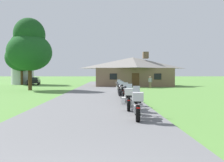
{
  "coord_description": "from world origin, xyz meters",
  "views": [
    {
      "loc": [
        0.73,
        -1.98,
        1.85
      ],
      "look_at": [
        1.35,
        18.86,
        1.27
      ],
      "focal_mm": 35.72,
      "sensor_mm": 36.0,
      "label": 1
    }
  ],
  "objects_px": {
    "motorcycle_black_sixth_in_row": "(119,88)",
    "metal_silo_distant": "(23,61)",
    "motorcycle_red_third_in_row": "(127,95)",
    "motorcycle_red_nearest_to_camera": "(137,105)",
    "parked_black_suv_far_left": "(34,81)",
    "motorcycle_white_second_in_row": "(129,99)",
    "tree_left_far": "(22,54)",
    "tree_left_near": "(30,47)",
    "bystander_gray_shirt_near_lodge": "(150,81)",
    "motorcycle_white_fifth_in_row": "(122,90)",
    "motorcycle_black_farthest_in_row": "(120,87)",
    "motorcycle_silver_fourth_in_row": "(123,92)"
  },
  "relations": [
    {
      "from": "bystander_gray_shirt_near_lodge",
      "to": "motorcycle_silver_fourth_in_row",
      "type": "bearing_deg",
      "value": -72.98
    },
    {
      "from": "motorcycle_silver_fourth_in_row",
      "to": "tree_left_far",
      "type": "bearing_deg",
      "value": 120.88
    },
    {
      "from": "motorcycle_white_second_in_row",
      "to": "parked_black_suv_far_left",
      "type": "bearing_deg",
      "value": 122.38
    },
    {
      "from": "motorcycle_red_nearest_to_camera",
      "to": "parked_black_suv_far_left",
      "type": "bearing_deg",
      "value": 119.55
    },
    {
      "from": "parked_black_suv_far_left",
      "to": "tree_left_far",
      "type": "bearing_deg",
      "value": 178.06
    },
    {
      "from": "tree_left_near",
      "to": "metal_silo_distant",
      "type": "bearing_deg",
      "value": 112.71
    },
    {
      "from": "motorcycle_black_sixth_in_row",
      "to": "metal_silo_distant",
      "type": "bearing_deg",
      "value": 129.1
    },
    {
      "from": "motorcycle_red_nearest_to_camera",
      "to": "tree_left_far",
      "type": "bearing_deg",
      "value": 122.8
    },
    {
      "from": "bystander_gray_shirt_near_lodge",
      "to": "parked_black_suv_far_left",
      "type": "bearing_deg",
      "value": -173.71
    },
    {
      "from": "motorcycle_red_third_in_row",
      "to": "tree_left_near",
      "type": "relative_size",
      "value": 0.24
    },
    {
      "from": "motorcycle_red_nearest_to_camera",
      "to": "motorcycle_silver_fourth_in_row",
      "type": "bearing_deg",
      "value": 95.74
    },
    {
      "from": "motorcycle_black_sixth_in_row",
      "to": "metal_silo_distant",
      "type": "distance_m",
      "value": 29.29
    },
    {
      "from": "motorcycle_black_sixth_in_row",
      "to": "motorcycle_white_fifth_in_row",
      "type": "bearing_deg",
      "value": -85.12
    },
    {
      "from": "motorcycle_black_sixth_in_row",
      "to": "motorcycle_black_farthest_in_row",
      "type": "bearing_deg",
      "value": 87.47
    },
    {
      "from": "bystander_gray_shirt_near_lodge",
      "to": "metal_silo_distant",
      "type": "xyz_separation_m",
      "value": [
        -22.32,
        12.98,
        3.52
      ]
    },
    {
      "from": "motorcycle_red_third_in_row",
      "to": "bystander_gray_shirt_near_lodge",
      "type": "distance_m",
      "value": 17.81
    },
    {
      "from": "motorcycle_white_fifth_in_row",
      "to": "motorcycle_red_nearest_to_camera",
      "type": "bearing_deg",
      "value": -94.37
    },
    {
      "from": "motorcycle_red_nearest_to_camera",
      "to": "motorcycle_white_fifth_in_row",
      "type": "relative_size",
      "value": 1.0
    },
    {
      "from": "bystander_gray_shirt_near_lodge",
      "to": "tree_left_far",
      "type": "relative_size",
      "value": 0.18
    },
    {
      "from": "motorcycle_black_sixth_in_row",
      "to": "tree_left_far",
      "type": "distance_m",
      "value": 27.09
    },
    {
      "from": "motorcycle_red_nearest_to_camera",
      "to": "metal_silo_distant",
      "type": "xyz_separation_m",
      "value": [
        -17.38,
        34.73,
        3.84
      ]
    },
    {
      "from": "motorcycle_silver_fourth_in_row",
      "to": "tree_left_far",
      "type": "height_order",
      "value": "tree_left_far"
    },
    {
      "from": "motorcycle_red_third_in_row",
      "to": "tree_left_far",
      "type": "bearing_deg",
      "value": 121.47
    },
    {
      "from": "motorcycle_white_fifth_in_row",
      "to": "motorcycle_silver_fourth_in_row",
      "type": "bearing_deg",
      "value": -95.76
    },
    {
      "from": "motorcycle_white_second_in_row",
      "to": "tree_left_near",
      "type": "bearing_deg",
      "value": 130.28
    },
    {
      "from": "motorcycle_white_fifth_in_row",
      "to": "parked_black_suv_far_left",
      "type": "relative_size",
      "value": 0.43
    },
    {
      "from": "motorcycle_red_third_in_row",
      "to": "metal_silo_distant",
      "type": "height_order",
      "value": "metal_silo_distant"
    },
    {
      "from": "motorcycle_white_second_in_row",
      "to": "metal_silo_distant",
      "type": "xyz_separation_m",
      "value": [
        -17.29,
        32.36,
        3.85
      ]
    },
    {
      "from": "motorcycle_black_sixth_in_row",
      "to": "metal_silo_distant",
      "type": "relative_size",
      "value": 0.23
    },
    {
      "from": "tree_left_far",
      "to": "motorcycle_black_farthest_in_row",
      "type": "bearing_deg",
      "value": -47.94
    },
    {
      "from": "parked_black_suv_far_left",
      "to": "motorcycle_red_third_in_row",
      "type": "bearing_deg",
      "value": -73.36
    },
    {
      "from": "motorcycle_red_third_in_row",
      "to": "motorcycle_silver_fourth_in_row",
      "type": "xyz_separation_m",
      "value": [
        -0.05,
        2.17,
        -0.01
      ]
    },
    {
      "from": "motorcycle_black_sixth_in_row",
      "to": "bystander_gray_shirt_near_lodge",
      "type": "relative_size",
      "value": 1.25
    },
    {
      "from": "motorcycle_black_sixth_in_row",
      "to": "parked_black_suv_far_left",
      "type": "distance_m",
      "value": 25.63
    },
    {
      "from": "motorcycle_white_second_in_row",
      "to": "motorcycle_silver_fourth_in_row",
      "type": "relative_size",
      "value": 1.0
    },
    {
      "from": "motorcycle_white_second_in_row",
      "to": "motorcycle_red_third_in_row",
      "type": "height_order",
      "value": "same"
    },
    {
      "from": "motorcycle_red_nearest_to_camera",
      "to": "tree_left_near",
      "type": "xyz_separation_m",
      "value": [
        -10.32,
        17.87,
        4.56
      ]
    },
    {
      "from": "motorcycle_white_second_in_row",
      "to": "tree_left_far",
      "type": "bearing_deg",
      "value": 125.81
    },
    {
      "from": "motorcycle_black_sixth_in_row",
      "to": "parked_black_suv_far_left",
      "type": "relative_size",
      "value": 0.43
    },
    {
      "from": "motorcycle_white_fifth_in_row",
      "to": "parked_black_suv_far_left",
      "type": "height_order",
      "value": "parked_black_suv_far_left"
    },
    {
      "from": "motorcycle_white_second_in_row",
      "to": "metal_silo_distant",
      "type": "relative_size",
      "value": 0.23
    },
    {
      "from": "motorcycle_white_second_in_row",
      "to": "motorcycle_red_third_in_row",
      "type": "bearing_deg",
      "value": 94.08
    },
    {
      "from": "bystander_gray_shirt_near_lodge",
      "to": "motorcycle_black_farthest_in_row",
      "type": "bearing_deg",
      "value": -85.27
    },
    {
      "from": "motorcycle_red_third_in_row",
      "to": "motorcycle_black_farthest_in_row",
      "type": "xyz_separation_m",
      "value": [
        0.13,
        9.03,
        -0.01
      ]
    },
    {
      "from": "motorcycle_red_third_in_row",
      "to": "motorcycle_white_fifth_in_row",
      "type": "xyz_separation_m",
      "value": [
        0.02,
        4.61,
        -0.01
      ]
    },
    {
      "from": "motorcycle_red_nearest_to_camera",
      "to": "metal_silo_distant",
      "type": "bearing_deg",
      "value": 122.11
    },
    {
      "from": "motorcycle_white_second_in_row",
      "to": "motorcycle_black_sixth_in_row",
      "type": "distance_m",
      "value": 9.06
    },
    {
      "from": "parked_black_suv_far_left",
      "to": "motorcycle_black_sixth_in_row",
      "type": "bearing_deg",
      "value": -66.47
    },
    {
      "from": "metal_silo_distant",
      "to": "parked_black_suv_far_left",
      "type": "relative_size",
      "value": 1.83
    },
    {
      "from": "motorcycle_black_sixth_in_row",
      "to": "parked_black_suv_far_left",
      "type": "bearing_deg",
      "value": 126.84
    }
  ]
}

